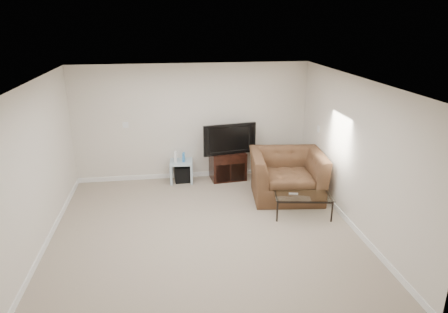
{
  "coord_description": "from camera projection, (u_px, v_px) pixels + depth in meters",
  "views": [
    {
      "loc": [
        -0.53,
        -5.82,
        3.39
      ],
      "look_at": [
        0.5,
        1.2,
        0.9
      ],
      "focal_mm": 32.0,
      "sensor_mm": 36.0,
      "label": 1
    }
  ],
  "objects": [
    {
      "name": "wall_left",
      "position": [
        35.0,
        171.0,
        5.87
      ],
      "size": [
        0.02,
        5.0,
        2.5
      ],
      "primitive_type": "cube",
      "color": "silver",
      "rests_on": "ground"
    },
    {
      "name": "ceiling",
      "position": [
        202.0,
        82.0,
        5.8
      ],
      "size": [
        5.0,
        5.0,
        0.0
      ],
      "primitive_type": "plane",
      "color": "white",
      "rests_on": "ground"
    },
    {
      "name": "coffee_table",
      "position": [
        302.0,
        205.0,
        7.16
      ],
      "size": [
        1.1,
        0.73,
        0.4
      ],
      "primitive_type": null,
      "rotation": [
        0.0,
        0.0,
        -0.16
      ],
      "color": "black",
      "rests_on": "floor"
    },
    {
      "name": "side_table",
      "position": [
        182.0,
        171.0,
        8.65
      ],
      "size": [
        0.51,
        0.51,
        0.46
      ],
      "primitive_type": null,
      "rotation": [
        0.0,
        0.0,
        -0.07
      ],
      "color": "silver",
      "rests_on": "floor"
    },
    {
      "name": "floor",
      "position": [
        205.0,
        233.0,
        6.63
      ],
      "size": [
        5.0,
        5.0,
        0.0
      ],
      "primitive_type": "plane",
      "color": "tan",
      "rests_on": "ground"
    },
    {
      "name": "wall_back",
      "position": [
        192.0,
        122.0,
        8.55
      ],
      "size": [
        5.0,
        0.02,
        2.5
      ],
      "primitive_type": "cube",
      "color": "silver",
      "rests_on": "ground"
    },
    {
      "name": "recliner",
      "position": [
        287.0,
        167.0,
        7.79
      ],
      "size": [
        1.49,
        1.05,
        1.22
      ],
      "primitive_type": "imported",
      "rotation": [
        0.0,
        0.0,
        -0.11
      ],
      "color": "#4B321D",
      "rests_on": "floor"
    },
    {
      "name": "television",
      "position": [
        228.0,
        138.0,
        8.52
      ],
      "size": [
        1.09,
        0.39,
        0.66
      ],
      "primitive_type": "imported",
      "rotation": [
        0.0,
        0.0,
        0.16
      ],
      "color": "black",
      "rests_on": "tv_stand"
    },
    {
      "name": "remote",
      "position": [
        293.0,
        194.0,
        7.11
      ],
      "size": [
        0.17,
        0.08,
        0.02
      ],
      "primitive_type": "cube",
      "rotation": [
        0.0,
        0.0,
        -0.24
      ],
      "color": "#B2B2B7",
      "rests_on": "coffee_table"
    },
    {
      "name": "plate_back",
      "position": [
        125.0,
        125.0,
        8.35
      ],
      "size": [
        0.12,
        0.02,
        0.12
      ],
      "primitive_type": "cube",
      "color": "white",
      "rests_on": "wall_back"
    },
    {
      "name": "wall_right",
      "position": [
        355.0,
        154.0,
        6.56
      ],
      "size": [
        0.02,
        5.0,
        2.5
      ],
      "primitive_type": "cube",
      "color": "silver",
      "rests_on": "ground"
    },
    {
      "name": "game_console",
      "position": [
        176.0,
        157.0,
        8.51
      ],
      "size": [
        0.06,
        0.16,
        0.21
      ],
      "primitive_type": "cube",
      "rotation": [
        0.0,
        0.0,
        -0.08
      ],
      "color": "white",
      "rests_on": "side_table"
    },
    {
      "name": "tv_stand",
      "position": [
        228.0,
        165.0,
        8.76
      ],
      "size": [
        0.79,
        0.59,
        0.62
      ],
      "primitive_type": null,
      "rotation": [
        0.0,
        0.0,
        0.1
      ],
      "color": "black",
      "rests_on": "floor"
    },
    {
      "name": "game_case",
      "position": [
        184.0,
        157.0,
        8.53
      ],
      "size": [
        0.07,
        0.14,
        0.18
      ],
      "primitive_type": "cube",
      "rotation": [
        0.0,
        0.0,
        -0.14
      ],
      "color": "#337FCC",
      "rests_on": "side_table"
    },
    {
      "name": "dvd_player",
      "position": [
        228.0,
        157.0,
        8.65
      ],
      "size": [
        0.45,
        0.34,
        0.06
      ],
      "primitive_type": "cube",
      "rotation": [
        0.0,
        0.0,
        0.1
      ],
      "color": "black",
      "rests_on": "tv_stand"
    },
    {
      "name": "plate_right_outlet",
      "position": [
        320.0,
        178.0,
        8.09
      ],
      "size": [
        0.02,
        0.08,
        0.12
      ],
      "primitive_type": "cube",
      "color": "white",
      "rests_on": "wall_right"
    },
    {
      "name": "plate_right_switch",
      "position": [
        318.0,
        129.0,
        8.05
      ],
      "size": [
        0.02,
        0.09,
        0.13
      ],
      "primitive_type": "cube",
      "color": "white",
      "rests_on": "wall_right"
    },
    {
      "name": "subwoofer",
      "position": [
        183.0,
        174.0,
        8.69
      ],
      "size": [
        0.38,
        0.38,
        0.36
      ],
      "primitive_type": "cube",
      "rotation": [
        0.0,
        0.0,
        0.05
      ],
      "color": "black",
      "rests_on": "floor"
    }
  ]
}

